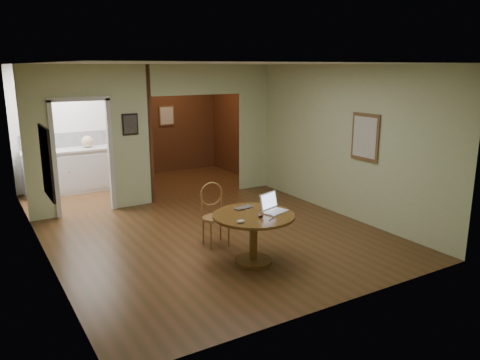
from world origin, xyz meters
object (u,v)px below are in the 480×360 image
dining_table (254,227)px  open_laptop (272,207)px  closed_laptop (246,208)px  chair (214,211)px

dining_table → open_laptop: (0.30, -0.01, 0.25)m
open_laptop → closed_laptop: size_ratio=1.41×
dining_table → closed_laptop: 0.32m
dining_table → chair: 0.92m
dining_table → open_laptop: bearing=-1.3°
open_laptop → closed_laptop: 0.38m
closed_laptop → dining_table: bearing=-105.1°
dining_table → closed_laptop: closed_laptop is taller
dining_table → chair: (-0.13, 0.91, 0.01)m
open_laptop → dining_table: bearing=160.2°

